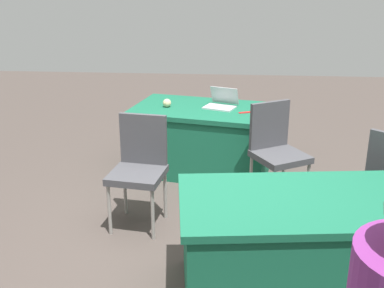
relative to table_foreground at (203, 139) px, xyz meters
name	(u,v)px	position (x,y,z in m)	size (l,w,h in m)	color
ground_plane	(192,256)	(-0.02, 1.77, -0.37)	(14.40, 14.40, 0.00)	#4C423D
table_foreground	(203,139)	(0.00, 0.00, 0.00)	(1.66, 1.19, 0.73)	#196647
table_mid_right	(310,247)	(-0.85, 2.16, 0.00)	(1.85, 1.09, 0.73)	#196647
chair_tucked_left	(276,147)	(-0.73, 0.74, 0.20)	(0.60, 0.60, 0.97)	#9E9993
chair_by_pillar	(139,164)	(0.47, 1.25, 0.19)	(0.50, 0.50, 0.97)	#9E9993
laptop_silver	(221,104)	(-0.19, -0.04, 0.40)	(0.40, 0.39, 0.21)	silver
yarn_ball	(167,103)	(0.40, 0.01, 0.41)	(0.09, 0.09, 0.09)	beige
scissors_red	(247,112)	(-0.47, 0.16, 0.37)	(0.18, 0.04, 0.01)	red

